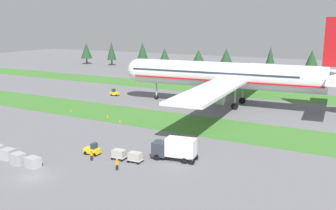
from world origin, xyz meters
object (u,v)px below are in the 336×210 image
Objects in this scene: ground_crew_loader at (91,155)px; uld_container_2 at (33,162)px; uld_container_1 at (8,154)px; taxiway_marker_1 at (71,110)px; cargo_dolly_lead at (119,154)px; pushback_tractor at (115,93)px; ground_crew_marshaller at (117,164)px; cargo_dolly_second at (135,156)px; taxiway_marker_2 at (107,116)px; uld_container_3 at (18,159)px; taxiway_marker_0 at (120,121)px; airliner at (230,75)px; catering_truck at (175,148)px; baggage_tug at (93,150)px.

ground_crew_loader is 8.49m from uld_container_2.
taxiway_marker_1 is (-14.83, 29.39, -0.58)m from uld_container_1.
uld_container_2 is (-9.06, -8.82, -0.16)m from cargo_dolly_lead.
taxiway_marker_1 is at bearing 124.79° from uld_container_2.
ground_crew_marshaller is at bearing 32.60° from pushback_tractor.
cargo_dolly_second is at bearing 10.46° from ground_crew_marshaller.
ground_crew_marshaller is at bearing -150.78° from cargo_dolly_lead.
cargo_dolly_second is at bearing 36.98° from uld_container_2.
ground_crew_marshaller is at bearing -49.45° from taxiway_marker_2.
taxiway_marker_0 is (-1.62, 27.66, -0.56)m from uld_container_3.
uld_container_1 reaches higher than uld_container_2.
cargo_dolly_second reaches higher than taxiway_marker_2.
taxiway_marker_2 is (-19.65, -24.96, -7.62)m from airliner.
airliner is 46.03m from cargo_dolly_lead.
uld_container_1 is at bearing 112.11° from cargo_dolly_second.
uld_container_2 is at bearing 164.38° from airliner.
ground_crew_marshaller is at bearing -37.57° from taxiway_marker_1.
cargo_dolly_lead is at bearing -35.19° from taxiway_marker_1.
uld_container_3 is (-19.60, -13.06, -1.08)m from catering_truck.
taxiway_marker_0 reaches higher than taxiway_marker_1.
cargo_dolly_second is at bearing -48.31° from taxiway_marker_0.
ground_crew_marshaller is at bearing -34.59° from ground_crew_loader.
cargo_dolly_lead is 1.32× the size of ground_crew_loader.
taxiway_marker_2 is at bearing 29.03° from baggage_tug.
ground_crew_loader is (-4.65, -48.00, -6.97)m from airliner.
uld_container_3 reaches higher than cargo_dolly_second.
cargo_dolly_lead is 1.14× the size of uld_container_1.
cargo_dolly_lead is 1.32× the size of ground_crew_marshaller.
taxiway_marker_0 is 1.05× the size of taxiway_marker_2.
ground_crew_loader is 10.75m from uld_container_3.
pushback_tractor is 58.37m from ground_crew_marshaller.
uld_container_2 reaches higher than taxiway_marker_1.
airliner reaches higher than taxiway_marker_1.
airliner is 55.73m from uld_container_2.
catering_truck is 21.14m from uld_container_2.
baggage_tug is at bearing 64.58° from uld_container_2.
cargo_dolly_lead is (5.02, 0.32, 0.10)m from baggage_tug.
cargo_dolly_lead is at bearing 44.23° from uld_container_2.
cargo_dolly_second reaches higher than taxiway_marker_0.
taxiway_marker_2 is at bearing 38.22° from cargo_dolly_lead.
ground_crew_loader is at bearing 110.95° from catering_truck.
airliner reaches higher than baggage_tug.
airliner is at bearing -5.23° from cargo_dolly_lead.
catering_truck is 3.62× the size of uld_container_2.
airliner is at bearing 51.79° from taxiway_marker_2.
cargo_dolly_second is 1.32× the size of ground_crew_marshaller.
airliner is 40.28m from taxiway_marker_1.
uld_container_2 is at bearing 130.63° from cargo_dolly_lead.
ground_crew_loader is at bearing 109.87° from cargo_dolly_second.
uld_container_3 is 35.01m from taxiway_marker_1.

